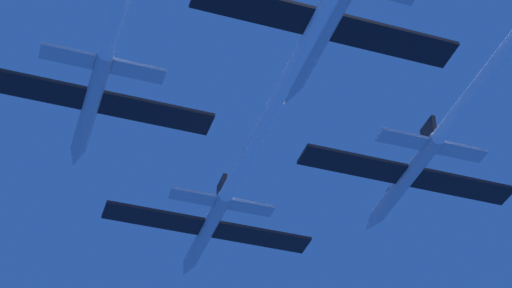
{
  "coord_description": "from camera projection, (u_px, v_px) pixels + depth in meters",
  "views": [
    {
      "loc": [
        -19.05,
        -71.06,
        -47.25
      ],
      "look_at": [
        -0.17,
        -14.19,
        -0.21
      ],
      "focal_mm": 65.12,
      "sensor_mm": 36.0,
      "label": 1
    }
  ],
  "objects": [
    {
      "name": "jet_lead",
      "position": [
        291.0,
        72.0,
        68.85
      ],
      "size": [
        19.44,
        73.43,
        3.22
      ],
      "color": "#B2BAC6"
    }
  ]
}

